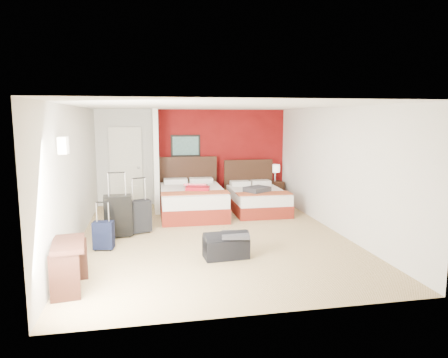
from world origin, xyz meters
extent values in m
plane|color=tan|center=(0.00, 0.00, 0.00)|extent=(6.50, 6.50, 0.00)
cube|color=silver|center=(0.00, 3.25, 1.25)|extent=(5.00, 0.04, 2.50)
cube|color=silver|center=(-2.50, 0.00, 1.25)|extent=(0.04, 6.50, 2.50)
cube|color=black|center=(-0.20, 3.19, 1.55)|extent=(0.78, 0.03, 0.58)
cube|color=white|center=(-2.38, -1.50, 1.90)|extent=(0.12, 0.20, 0.24)
cube|color=maroon|center=(0.75, 3.23, 1.25)|extent=(3.50, 0.04, 2.50)
cube|color=silver|center=(-1.00, 2.61, 1.25)|extent=(0.12, 1.20, 2.50)
cube|color=silver|center=(-1.75, 3.20, 1.02)|extent=(0.82, 0.06, 2.05)
cube|color=white|center=(-0.19, 1.86, 0.32)|extent=(1.51, 2.13, 0.63)
cube|color=white|center=(1.43, 1.90, 0.27)|extent=(1.27, 1.80, 0.54)
cube|color=#AF0F1D|center=(-0.09, 1.76, 0.68)|extent=(0.69, 0.84, 0.09)
cube|color=#37373C|center=(1.33, 1.60, 0.60)|extent=(0.69, 0.65, 0.13)
cube|color=#321B10|center=(2.19, 2.92, 0.28)|extent=(0.43, 0.43, 0.57)
cylinder|color=white|center=(2.19, 2.92, 0.80)|extent=(0.33, 0.33, 0.46)
cube|color=black|center=(-1.80, 0.32, 0.39)|extent=(0.55, 0.37, 0.78)
cube|color=black|center=(-1.39, 0.52, 0.32)|extent=(0.49, 0.39, 0.63)
cube|color=black|center=(-2.00, -0.45, 0.24)|extent=(0.37, 0.26, 0.48)
cube|color=black|center=(0.02, -1.25, 0.18)|extent=(0.75, 0.44, 0.37)
cube|color=#343338|center=(0.17, -1.30, 0.39)|extent=(0.51, 0.45, 0.06)
cube|color=black|center=(-2.27, -2.11, 0.34)|extent=(0.51, 0.85, 0.67)
camera|label=1|loc=(-1.23, -7.58, 2.29)|focal=32.69mm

